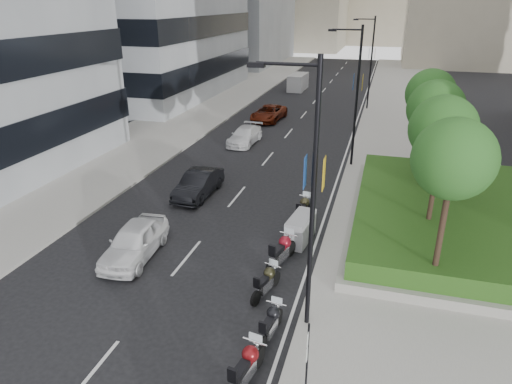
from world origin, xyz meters
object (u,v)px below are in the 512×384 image
at_px(motorcycle_5, 300,229).
at_px(parking_sign, 307,355).
at_px(lamp_post_2, 370,59).
at_px(car_c, 245,136).
at_px(car_d, 269,113).
at_px(motorcycle_6, 303,209).
at_px(lamp_post_0, 308,189).
at_px(motorcycle_1, 246,367).
at_px(delivery_van, 298,83).
at_px(car_a, 134,241).
at_px(lamp_post_1, 355,91).
at_px(motorcycle_2, 271,323).
at_px(motorcycle_3, 266,282).
at_px(car_b, 198,184).
at_px(motorcycle_4, 282,251).

bearing_deg(motorcycle_5, parking_sign, -160.89).
distance_m(lamp_post_2, car_c, 17.63).
height_order(lamp_post_2, car_d, lamp_post_2).
relative_size(motorcycle_5, motorcycle_6, 0.98).
relative_size(motorcycle_5, car_c, 0.50).
height_order(lamp_post_0, car_d, lamp_post_0).
relative_size(car_c, car_d, 0.89).
relative_size(motorcycle_1, delivery_van, 0.50).
height_order(motorcycle_1, car_a, car_a).
xyz_separation_m(lamp_post_0, car_c, (-8.30, 20.09, -4.42)).
relative_size(lamp_post_0, lamp_post_2, 1.00).
bearing_deg(motorcycle_5, lamp_post_1, 1.29).
xyz_separation_m(lamp_post_2, motorcycle_2, (-0.88, -35.91, -4.51)).
distance_m(lamp_post_0, lamp_post_1, 17.00).
bearing_deg(lamp_post_0, motorcycle_3, 140.09).
bearing_deg(motorcycle_2, motorcycle_1, -177.86).
distance_m(lamp_post_2, motorcycle_1, 38.33).
distance_m(lamp_post_2, motorcycle_5, 29.56).
height_order(lamp_post_2, parking_sign, lamp_post_2).
xyz_separation_m(lamp_post_0, car_b, (-7.77, 9.52, -4.35)).
xyz_separation_m(lamp_post_1, delivery_van, (-8.83, 26.99, -4.17)).
xyz_separation_m(motorcycle_4, car_a, (-6.26, -1.09, 0.09)).
bearing_deg(motorcycle_4, motorcycle_6, 14.00).
xyz_separation_m(motorcycle_1, car_b, (-6.71, 12.58, 0.09)).
relative_size(car_a, car_b, 1.02).
height_order(lamp_post_1, motorcycle_5, lamp_post_1).
bearing_deg(car_c, lamp_post_1, -17.89).
bearing_deg(motorcycle_3, motorcycle_5, 9.17).
bearing_deg(motorcycle_3, lamp_post_0, -114.96).
relative_size(lamp_post_0, car_d, 1.79).
bearing_deg(car_c, car_d, 93.13).
bearing_deg(motorcycle_2, lamp_post_2, 5.50).
xyz_separation_m(motorcycle_2, car_b, (-6.89, 10.43, 0.15)).
xyz_separation_m(lamp_post_0, lamp_post_1, (0.00, 17.00, 0.00)).
bearing_deg(motorcycle_1, car_d, 23.81).
bearing_deg(motorcycle_4, car_b, 61.37).
xyz_separation_m(lamp_post_1, car_c, (-8.30, 3.09, -4.42)).
bearing_deg(motorcycle_5, lamp_post_0, -161.17).
bearing_deg(delivery_van, car_a, -86.55).
bearing_deg(lamp_post_0, lamp_post_2, 90.00).
distance_m(motorcycle_4, motorcycle_5, 2.24).
xyz_separation_m(lamp_post_2, motorcycle_1, (-1.06, -38.06, -4.44)).
xyz_separation_m(parking_sign, motorcycle_5, (-1.84, 8.80, -0.81)).
bearing_deg(car_b, car_a, -88.85).
bearing_deg(motorcycle_3, car_c, 34.54).
distance_m(lamp_post_2, motorcycle_3, 33.98).
xyz_separation_m(car_a, delivery_van, (-1.02, 41.50, 0.15)).
xyz_separation_m(parking_sign, delivery_van, (-9.49, 46.99, -0.56)).
height_order(lamp_post_2, car_c, lamp_post_2).
height_order(lamp_post_0, parking_sign, lamp_post_0).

